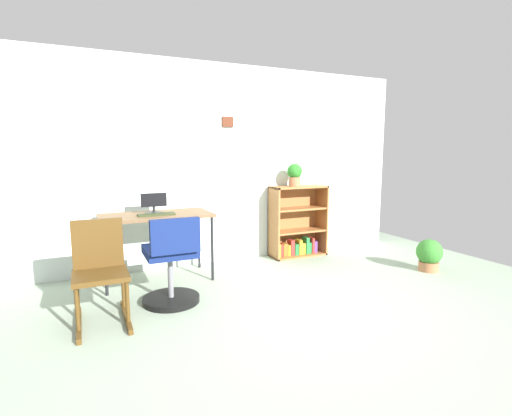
{
  "coord_description": "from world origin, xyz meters",
  "views": [
    {
      "loc": [
        -1.57,
        -2.37,
        1.38
      ],
      "look_at": [
        0.1,
        1.25,
        0.79
      ],
      "focal_mm": 26.69,
      "sensor_mm": 36.0,
      "label": 1
    }
  ],
  "objects_px": {
    "desk": "(156,219)",
    "office_chair": "(171,266)",
    "keyboard": "(157,214)",
    "bookshelf_low": "(297,225)",
    "monitor": "(154,204)",
    "potted_plant_on_shelf": "(295,174)",
    "potted_plant_floor": "(429,254)",
    "rocking_chair": "(100,270)"
  },
  "relations": [
    {
      "from": "bookshelf_low",
      "to": "potted_plant_on_shelf",
      "type": "distance_m",
      "value": 0.7
    },
    {
      "from": "office_chair",
      "to": "bookshelf_low",
      "type": "distance_m",
      "value": 2.14
    },
    {
      "from": "keyboard",
      "to": "rocking_chair",
      "type": "distance_m",
      "value": 0.99
    },
    {
      "from": "keyboard",
      "to": "bookshelf_low",
      "type": "bearing_deg",
      "value": 10.28
    },
    {
      "from": "monitor",
      "to": "desk",
      "type": "bearing_deg",
      "value": -78.53
    },
    {
      "from": "monitor",
      "to": "rocking_chair",
      "type": "bearing_deg",
      "value": -124.72
    },
    {
      "from": "monitor",
      "to": "rocking_chair",
      "type": "distance_m",
      "value": 1.12
    },
    {
      "from": "desk",
      "to": "potted_plant_on_shelf",
      "type": "distance_m",
      "value": 1.88
    },
    {
      "from": "monitor",
      "to": "potted_plant_on_shelf",
      "type": "height_order",
      "value": "potted_plant_on_shelf"
    },
    {
      "from": "bookshelf_low",
      "to": "potted_plant_floor",
      "type": "distance_m",
      "value": 1.65
    },
    {
      "from": "keyboard",
      "to": "office_chair",
      "type": "relative_size",
      "value": 0.46
    },
    {
      "from": "bookshelf_low",
      "to": "potted_plant_on_shelf",
      "type": "height_order",
      "value": "potted_plant_on_shelf"
    },
    {
      "from": "desk",
      "to": "potted_plant_on_shelf",
      "type": "bearing_deg",
      "value": 6.26
    },
    {
      "from": "office_chair",
      "to": "potted_plant_floor",
      "type": "bearing_deg",
      "value": -5.03
    },
    {
      "from": "office_chair",
      "to": "keyboard",
      "type": "bearing_deg",
      "value": 90.2
    },
    {
      "from": "desk",
      "to": "office_chair",
      "type": "relative_size",
      "value": 1.4
    },
    {
      "from": "desk",
      "to": "rocking_chair",
      "type": "xyz_separation_m",
      "value": [
        -0.61,
        -0.82,
        -0.25
      ]
    },
    {
      "from": "office_chair",
      "to": "potted_plant_on_shelf",
      "type": "distance_m",
      "value": 2.18
    },
    {
      "from": "bookshelf_low",
      "to": "desk",
      "type": "bearing_deg",
      "value": -172.31
    },
    {
      "from": "monitor",
      "to": "keyboard",
      "type": "xyz_separation_m",
      "value": [
        0.0,
        -0.13,
        -0.09
      ]
    },
    {
      "from": "desk",
      "to": "keyboard",
      "type": "distance_m",
      "value": 0.11
    },
    {
      "from": "office_chair",
      "to": "rocking_chair",
      "type": "bearing_deg",
      "value": -172.54
    },
    {
      "from": "desk",
      "to": "office_chair",
      "type": "height_order",
      "value": "office_chair"
    },
    {
      "from": "monitor",
      "to": "bookshelf_low",
      "type": "bearing_deg",
      "value": 6.32
    },
    {
      "from": "rocking_chair",
      "to": "potted_plant_floor",
      "type": "distance_m",
      "value": 3.56
    },
    {
      "from": "monitor",
      "to": "office_chair",
      "type": "distance_m",
      "value": 0.91
    },
    {
      "from": "monitor",
      "to": "rocking_chair",
      "type": "xyz_separation_m",
      "value": [
        -0.6,
        -0.86,
        -0.4
      ]
    },
    {
      "from": "keyboard",
      "to": "office_chair",
      "type": "xyz_separation_m",
      "value": [
        0.0,
        -0.65,
        -0.37
      ]
    },
    {
      "from": "monitor",
      "to": "potted_plant_on_shelf",
      "type": "xyz_separation_m",
      "value": [
        1.82,
        0.15,
        0.27
      ]
    },
    {
      "from": "keyboard",
      "to": "potted_plant_on_shelf",
      "type": "height_order",
      "value": "potted_plant_on_shelf"
    },
    {
      "from": "potted_plant_floor",
      "to": "desk",
      "type": "bearing_deg",
      "value": 161.27
    },
    {
      "from": "keyboard",
      "to": "rocking_chair",
      "type": "xyz_separation_m",
      "value": [
        -0.6,
        -0.73,
        -0.31
      ]
    },
    {
      "from": "rocking_chair",
      "to": "potted_plant_on_shelf",
      "type": "bearing_deg",
      "value": 22.75
    },
    {
      "from": "rocking_chair",
      "to": "office_chair",
      "type": "bearing_deg",
      "value": 7.46
    },
    {
      "from": "potted_plant_on_shelf",
      "to": "office_chair",
      "type": "bearing_deg",
      "value": -152.79
    },
    {
      "from": "monitor",
      "to": "potted_plant_on_shelf",
      "type": "distance_m",
      "value": 1.85
    },
    {
      "from": "office_chair",
      "to": "bookshelf_low",
      "type": "xyz_separation_m",
      "value": [
        1.9,
        0.99,
        0.05
      ]
    },
    {
      "from": "potted_plant_floor",
      "to": "potted_plant_on_shelf",
      "type": "bearing_deg",
      "value": 133.3
    },
    {
      "from": "keyboard",
      "to": "potted_plant_floor",
      "type": "relative_size",
      "value": 1.01
    },
    {
      "from": "keyboard",
      "to": "monitor",
      "type": "bearing_deg",
      "value": 90.12
    },
    {
      "from": "keyboard",
      "to": "rocking_chair",
      "type": "height_order",
      "value": "rocking_chair"
    },
    {
      "from": "desk",
      "to": "bookshelf_low",
      "type": "relative_size",
      "value": 1.23
    }
  ]
}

